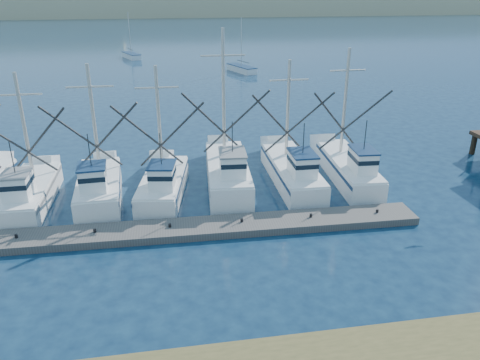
# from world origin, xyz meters

# --- Properties ---
(ground) EXTENTS (500.00, 500.00, 0.00)m
(ground) POSITION_xyz_m (0.00, 0.00, 0.00)
(ground) COLOR #0C2039
(ground) RESTS_ON ground
(floating_dock) EXTENTS (32.22, 2.72, 0.43)m
(floating_dock) POSITION_xyz_m (-7.96, 5.80, 0.21)
(floating_dock) COLOR #55504C
(floating_dock) RESTS_ON ground
(dune_ridge) EXTENTS (360.00, 60.00, 10.00)m
(dune_ridge) POSITION_xyz_m (0.00, 210.00, 5.00)
(dune_ridge) COLOR tan
(dune_ridge) RESTS_ON ground
(trawler_fleet) EXTENTS (31.44, 9.31, 10.23)m
(trawler_fleet) POSITION_xyz_m (-7.63, 11.06, 0.98)
(trawler_fleet) COLOR white
(trawler_fleet) RESTS_ON ground
(sailboat_near) EXTENTS (3.90, 6.59, 8.10)m
(sailboat_near) POSITION_xyz_m (6.55, 55.54, 0.49)
(sailboat_near) COLOR white
(sailboat_near) RESTS_ON ground
(sailboat_far) EXTENTS (3.73, 6.20, 8.10)m
(sailboat_far) POSITION_xyz_m (-11.06, 73.02, 0.50)
(sailboat_far) COLOR white
(sailboat_far) RESTS_ON ground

